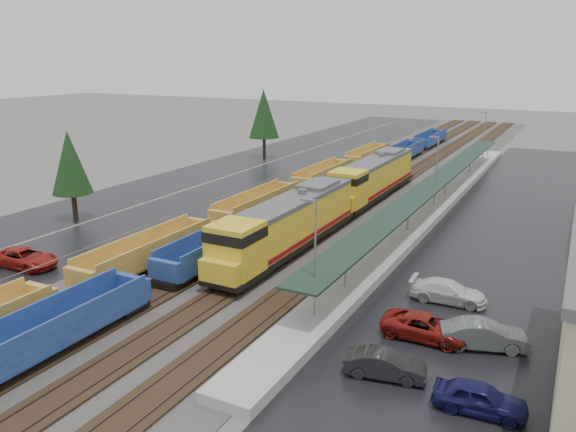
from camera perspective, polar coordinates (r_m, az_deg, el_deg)
name	(u,v)px	position (r m, az deg, el deg)	size (l,w,h in m)	color
ballast_strip	(379,184)	(73.84, 9.23, 3.27)	(20.00, 160.00, 0.08)	#302D2B
trackbed	(379,183)	(73.81, 9.24, 3.36)	(14.60, 160.00, 0.22)	black
west_parking_lot	(278,173)	(79.73, -1.04, 4.38)	(10.00, 160.00, 0.02)	black
west_road	(219,167)	(84.91, -6.99, 4.98)	(9.00, 160.00, 0.02)	black
east_commuter_lot	(529,223)	(60.70, 23.28, -0.63)	(16.00, 100.00, 0.02)	black
station_platform	(434,204)	(61.82, 14.60, 1.15)	(3.00, 80.00, 8.00)	#9E9B93
chainlink_fence	(308,167)	(75.59, 2.05, 4.97)	(0.08, 160.04, 2.02)	gray
tree_west_near	(70,163)	(59.79, -21.28, 5.08)	(3.96, 3.96, 9.00)	#332316
tree_west_far	(264,114)	(91.20, -2.47, 10.35)	(4.84, 4.84, 11.00)	#332316
locomotive_lead	(286,225)	(46.07, -0.17, -0.95)	(3.27, 21.58, 4.88)	black
locomotive_trail	(372,178)	(64.81, 8.58, 3.83)	(3.27, 21.58, 4.88)	black
well_string_yellow	(211,227)	(51.01, -7.83, -1.07)	(2.64, 97.22, 2.34)	olive
well_string_blue	(311,201)	(59.58, 2.40, 1.56)	(2.69, 116.31, 2.38)	navy
parked_car_west_c	(25,258)	(48.56, -25.15, -3.88)	(5.46, 2.52, 1.52)	maroon
parked_car_east_a	(385,365)	(30.18, 9.82, -14.69)	(4.21, 1.47, 1.39)	black
parked_car_east_b	(426,327)	(34.33, 13.85, -10.92)	(5.16, 2.38, 1.43)	maroon
parked_car_east_c	(448,292)	(39.47, 15.96, -7.41)	(5.05, 2.05, 1.46)	silver
parked_car_east_d	(480,398)	(28.65, 18.91, -17.12)	(4.26, 1.71, 1.45)	#131245
parked_car_east_e	(484,335)	(34.17, 19.29, -11.36)	(4.84, 1.69, 1.60)	#55595A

